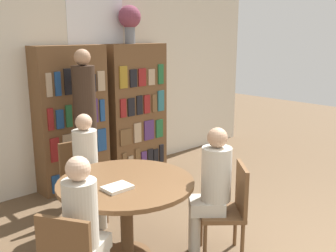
{
  "coord_description": "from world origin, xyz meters",
  "views": [
    {
      "loc": [
        -3.09,
        -1.15,
        2.07
      ],
      "look_at": [
        -0.16,
        2.0,
        1.05
      ],
      "focal_mm": 42.0,
      "sensor_mm": 36.0,
      "label": 1
    }
  ],
  "objects_px": {
    "bookshelf_right": "(136,108)",
    "seated_reader_back": "(84,226)",
    "librarian_standing": "(85,111)",
    "chair_left_side": "(81,177)",
    "chair_far_side": "(230,206)",
    "bookshelf_left": "(72,119)",
    "seated_reader_left": "(88,164)",
    "flower_vase": "(130,19)",
    "seated_reader_right": "(212,184)",
    "reading_table": "(126,193)"
  },
  "relations": [
    {
      "from": "bookshelf_right",
      "to": "seated_reader_back",
      "type": "distance_m",
      "value": 3.26
    },
    {
      "from": "seated_reader_back",
      "to": "librarian_standing",
      "type": "distance_m",
      "value": 2.15
    },
    {
      "from": "chair_left_side",
      "to": "chair_far_side",
      "type": "bearing_deg",
      "value": 117.0
    },
    {
      "from": "bookshelf_left",
      "to": "chair_far_side",
      "type": "distance_m",
      "value": 2.58
    },
    {
      "from": "seated_reader_left",
      "to": "seated_reader_back",
      "type": "height_order",
      "value": "same"
    },
    {
      "from": "flower_vase",
      "to": "seated_reader_back",
      "type": "distance_m",
      "value": 3.55
    },
    {
      "from": "bookshelf_left",
      "to": "seated_reader_right",
      "type": "distance_m",
      "value": 2.43
    },
    {
      "from": "bookshelf_right",
      "to": "chair_far_side",
      "type": "relative_size",
      "value": 2.13
    },
    {
      "from": "bookshelf_right",
      "to": "seated_reader_right",
      "type": "distance_m",
      "value": 2.64
    },
    {
      "from": "bookshelf_left",
      "to": "seated_reader_back",
      "type": "xyz_separation_m",
      "value": [
        -1.21,
        -2.29,
        -0.25
      ]
    },
    {
      "from": "bookshelf_left",
      "to": "seated_reader_left",
      "type": "bearing_deg",
      "value": -112.43
    },
    {
      "from": "flower_vase",
      "to": "librarian_standing",
      "type": "bearing_deg",
      "value": -155.4
    },
    {
      "from": "chair_far_side",
      "to": "librarian_standing",
      "type": "distance_m",
      "value": 2.15
    },
    {
      "from": "seated_reader_back",
      "to": "librarian_standing",
      "type": "xyz_separation_m",
      "value": [
        1.12,
        1.79,
        0.45
      ]
    },
    {
      "from": "reading_table",
      "to": "seated_reader_left",
      "type": "bearing_deg",
      "value": 84.31
    },
    {
      "from": "bookshelf_right",
      "to": "seated_reader_right",
      "type": "xyz_separation_m",
      "value": [
        -1.04,
        -2.41,
        -0.24
      ]
    },
    {
      "from": "bookshelf_right",
      "to": "seated_reader_left",
      "type": "xyz_separation_m",
      "value": [
        -1.55,
        -1.11,
        -0.25
      ]
    },
    {
      "from": "chair_far_side",
      "to": "seated_reader_back",
      "type": "bearing_deg",
      "value": 121.65
    },
    {
      "from": "reading_table",
      "to": "chair_far_side",
      "type": "relative_size",
      "value": 1.39
    },
    {
      "from": "librarian_standing",
      "to": "bookshelf_right",
      "type": "bearing_deg",
      "value": 22.88
    },
    {
      "from": "seated_reader_right",
      "to": "reading_table",
      "type": "bearing_deg",
      "value": 90.0
    },
    {
      "from": "chair_far_side",
      "to": "seated_reader_left",
      "type": "distance_m",
      "value": 1.57
    },
    {
      "from": "chair_far_side",
      "to": "seated_reader_right",
      "type": "bearing_deg",
      "value": 90.0
    },
    {
      "from": "seated_reader_left",
      "to": "seated_reader_right",
      "type": "relative_size",
      "value": 0.99
    },
    {
      "from": "librarian_standing",
      "to": "flower_vase",
      "type": "bearing_deg",
      "value": 24.6
    },
    {
      "from": "bookshelf_left",
      "to": "chair_far_side",
      "type": "relative_size",
      "value": 2.13
    },
    {
      "from": "seated_reader_right",
      "to": "bookshelf_right",
      "type": "bearing_deg",
      "value": 18.31
    },
    {
      "from": "chair_left_side",
      "to": "seated_reader_back",
      "type": "distance_m",
      "value": 1.57
    },
    {
      "from": "bookshelf_left",
      "to": "chair_left_side",
      "type": "relative_size",
      "value": 2.13
    },
    {
      "from": "bookshelf_left",
      "to": "bookshelf_right",
      "type": "height_order",
      "value": "same"
    },
    {
      "from": "bookshelf_right",
      "to": "seated_reader_back",
      "type": "relative_size",
      "value": 1.54
    },
    {
      "from": "chair_left_side",
      "to": "chair_far_side",
      "type": "distance_m",
      "value": 1.72
    },
    {
      "from": "seated_reader_right",
      "to": "seated_reader_left",
      "type": "bearing_deg",
      "value": 63.04
    },
    {
      "from": "bookshelf_left",
      "to": "seated_reader_back",
      "type": "bearing_deg",
      "value": -117.91
    },
    {
      "from": "chair_far_side",
      "to": "bookshelf_right",
      "type": "bearing_deg",
      "value": 21.91
    },
    {
      "from": "bookshelf_left",
      "to": "flower_vase",
      "type": "height_order",
      "value": "flower_vase"
    },
    {
      "from": "reading_table",
      "to": "seated_reader_right",
      "type": "distance_m",
      "value": 0.79
    },
    {
      "from": "seated_reader_back",
      "to": "reading_table",
      "type": "bearing_deg",
      "value": 90.0
    },
    {
      "from": "bookshelf_left",
      "to": "seated_reader_left",
      "type": "xyz_separation_m",
      "value": [
        -0.46,
        -1.11,
        -0.25
      ]
    },
    {
      "from": "flower_vase",
      "to": "seated_reader_right",
      "type": "distance_m",
      "value": 3.03
    },
    {
      "from": "flower_vase",
      "to": "librarian_standing",
      "type": "height_order",
      "value": "flower_vase"
    },
    {
      "from": "reading_table",
      "to": "chair_left_side",
      "type": "distance_m",
      "value": 0.97
    },
    {
      "from": "reading_table",
      "to": "seated_reader_right",
      "type": "bearing_deg",
      "value": -41.69
    },
    {
      "from": "bookshelf_right",
      "to": "reading_table",
      "type": "relative_size",
      "value": 1.53
    },
    {
      "from": "seated_reader_back",
      "to": "librarian_standing",
      "type": "bearing_deg",
      "value": 117.67
    },
    {
      "from": "reading_table",
      "to": "seated_reader_back",
      "type": "bearing_deg",
      "value": -149.69
    },
    {
      "from": "bookshelf_right",
      "to": "librarian_standing",
      "type": "distance_m",
      "value": 1.3
    },
    {
      "from": "chair_left_side",
      "to": "seated_reader_back",
      "type": "height_order",
      "value": "seated_reader_back"
    },
    {
      "from": "seated_reader_right",
      "to": "seated_reader_back",
      "type": "distance_m",
      "value": 1.27
    },
    {
      "from": "bookshelf_left",
      "to": "flower_vase",
      "type": "relative_size",
      "value": 3.56
    }
  ]
}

